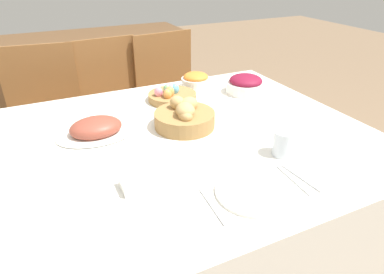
% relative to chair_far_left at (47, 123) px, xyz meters
% --- Properties ---
extents(dining_table, '(1.51, 1.20, 0.76)m').
position_rel_chair_far_left_xyz_m(dining_table, '(0.42, -0.94, -0.12)').
color(dining_table, silver).
rests_on(dining_table, ground).
extents(chair_far_left, '(0.47, 0.47, 0.94)m').
position_rel_chair_far_left_xyz_m(chair_far_left, '(0.00, 0.00, 0.00)').
color(chair_far_left, brown).
rests_on(chair_far_left, ground).
extents(chair_far_right, '(0.46, 0.46, 0.94)m').
position_rel_chair_far_left_xyz_m(chair_far_right, '(0.80, 0.00, 0.00)').
color(chair_far_right, brown).
rests_on(chair_far_right, ground).
extents(chair_far_center, '(0.45, 0.45, 0.94)m').
position_rel_chair_far_left_xyz_m(chair_far_center, '(0.40, 0.00, 0.00)').
color(chair_far_center, brown).
rests_on(chair_far_center, ground).
extents(sideboard, '(1.55, 0.44, 0.86)m').
position_rel_chair_far_left_xyz_m(sideboard, '(0.36, 0.72, -0.08)').
color(sideboard, brown).
rests_on(sideboard, ground).
extents(bread_basket, '(0.24, 0.24, 0.12)m').
position_rel_chair_far_left_xyz_m(bread_basket, '(0.50, -0.87, 0.30)').
color(bread_basket, '#9E7542').
rests_on(bread_basket, dining_table).
extents(egg_basket, '(0.23, 0.23, 0.08)m').
position_rel_chair_far_left_xyz_m(egg_basket, '(0.56, -0.58, 0.28)').
color(egg_basket, '#9E7542').
rests_on(egg_basket, dining_table).
extents(ham_platter, '(0.31, 0.21, 0.08)m').
position_rel_chair_far_left_xyz_m(ham_platter, '(0.16, -0.78, 0.28)').
color(ham_platter, white).
rests_on(ham_platter, dining_table).
extents(carrot_bowl, '(0.15, 0.15, 0.08)m').
position_rel_chair_far_left_xyz_m(carrot_bowl, '(0.74, -0.47, 0.30)').
color(carrot_bowl, white).
rests_on(carrot_bowl, dining_table).
extents(beet_salad_bowl, '(0.19, 0.19, 0.09)m').
position_rel_chair_far_left_xyz_m(beet_salad_bowl, '(0.94, -0.64, 0.30)').
color(beet_salad_bowl, white).
rests_on(beet_salad_bowl, dining_table).
extents(dinner_plate, '(0.24, 0.24, 0.01)m').
position_rel_chair_far_left_xyz_m(dinner_plate, '(0.50, -1.35, 0.26)').
color(dinner_plate, white).
rests_on(dinner_plate, dining_table).
extents(fork, '(0.02, 0.17, 0.00)m').
position_rel_chair_far_left_xyz_m(fork, '(0.36, -1.35, 0.26)').
color(fork, '#B7B7BC').
rests_on(fork, dining_table).
extents(knife, '(0.02, 0.17, 0.00)m').
position_rel_chair_far_left_xyz_m(knife, '(0.65, -1.35, 0.26)').
color(knife, '#B7B7BC').
rests_on(knife, dining_table).
extents(spoon, '(0.02, 0.17, 0.00)m').
position_rel_chair_far_left_xyz_m(spoon, '(0.68, -1.35, 0.26)').
color(spoon, '#B7B7BC').
rests_on(spoon, dining_table).
extents(drinking_cup, '(0.07, 0.07, 0.09)m').
position_rel_chair_far_left_xyz_m(drinking_cup, '(0.72, -1.21, 0.30)').
color(drinking_cup, silver).
rests_on(drinking_cup, dining_table).
extents(butter_dish, '(0.12, 0.07, 0.03)m').
position_rel_chair_far_left_xyz_m(butter_dish, '(0.21, -1.18, 0.27)').
color(butter_dish, white).
rests_on(butter_dish, dining_table).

